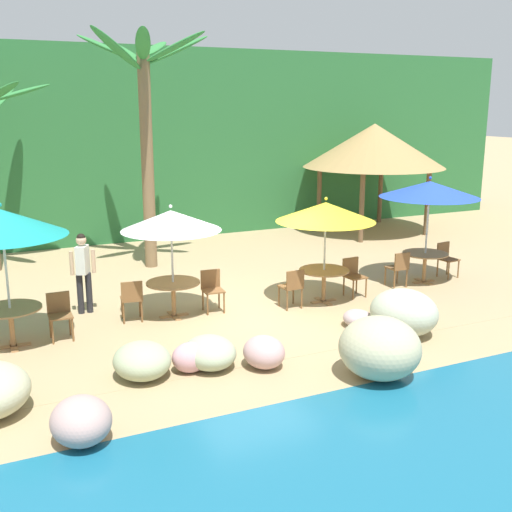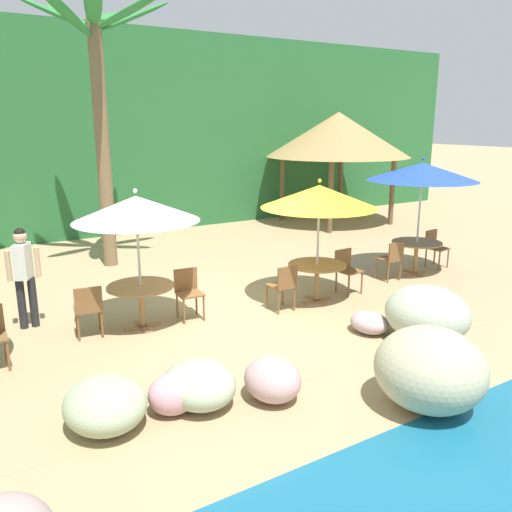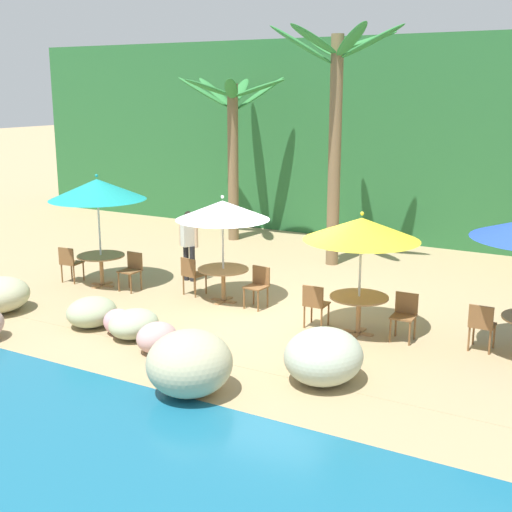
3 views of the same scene
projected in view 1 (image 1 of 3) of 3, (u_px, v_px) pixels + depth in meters
name	position (u px, v px, depth m)	size (l,w,h in m)	color
ground_plane	(251.00, 311.00, 13.26)	(120.00, 120.00, 0.00)	tan
terrace_deck	(251.00, 311.00, 13.26)	(18.00, 5.20, 0.01)	tan
foliage_backdrop	(137.00, 144.00, 20.47)	(28.00, 2.40, 6.00)	#286633
rock_seawall	(310.00, 340.00, 10.56)	(16.12, 3.09, 1.00)	#ABB59B
umbrella_teal	(2.00, 223.00, 10.75)	(2.22, 2.22, 2.63)	silver
dining_table_teal	(10.00, 315.00, 11.14)	(1.10, 1.10, 0.74)	#A37547
chair_teal_seaward	(60.00, 312.00, 11.59)	(0.43, 0.43, 0.87)	brown
umbrella_white	(171.00, 220.00, 12.43)	(2.01, 2.01, 2.33)	silver
dining_table_white	(173.00, 288.00, 12.76)	(1.10, 1.10, 0.74)	#A37547
chair_white_seaward	(212.00, 287.00, 13.15)	(0.45, 0.46, 0.87)	brown
chair_white_inland	(132.00, 297.00, 12.46)	(0.48, 0.48, 0.87)	brown
umbrella_yellow	(326.00, 212.00, 13.37)	(2.15, 2.15, 2.34)	silver
dining_table_yellow	(324.00, 275.00, 13.71)	(1.10, 1.10, 0.74)	#A37547
chair_yellow_seaward	(353.00, 274.00, 14.19)	(0.44, 0.45, 0.87)	brown
chair_yellow_inland	(293.00, 286.00, 13.27)	(0.44, 0.44, 0.87)	brown
umbrella_blue	(430.00, 189.00, 14.84)	(2.36, 2.36, 2.60)	silver
dining_table_blue	(425.00, 258.00, 15.23)	(1.10, 1.10, 0.74)	#A37547
chair_blue_seaward	(446.00, 257.00, 15.77)	(0.47, 0.48, 0.87)	brown
chair_blue_inland	(399.00, 267.00, 14.83)	(0.42, 0.43, 0.87)	brown
palm_tree_second	(145.00, 107.00, 15.91)	(3.29, 3.44, 6.05)	brown
palapa_hut	(374.00, 146.00, 20.85)	(4.73, 4.73, 3.64)	brown
waiter_in_white	(83.00, 267.00, 12.89)	(0.52, 0.39, 1.70)	#232328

